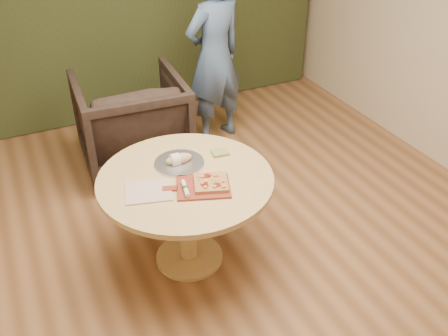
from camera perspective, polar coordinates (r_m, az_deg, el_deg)
name	(u,v)px	position (r m, az deg, el deg)	size (l,w,h in m)	color
room_shell	(237,102)	(2.93, 1.50, 7.56)	(5.04, 6.04, 2.84)	#96643C
pedestal_table	(186,194)	(3.50, -4.35, -2.94)	(1.21, 1.21, 0.75)	tan
pizza_paddle	(202,187)	(3.30, -2.57, -2.17)	(0.47, 0.38, 0.01)	maroon
flatbread_pizza	(211,183)	(3.30, -1.51, -1.67)	(0.28, 0.28, 0.04)	#BA8148
cutlery_roll	(185,188)	(3.26, -4.45, -2.32)	(0.06, 0.20, 0.03)	silver
newspaper	(148,192)	(3.30, -8.63, -2.67)	(0.30, 0.25, 0.01)	white
serving_tray	(179,163)	(3.55, -5.13, 0.57)	(0.36, 0.36, 0.02)	silver
bread_roll	(178,159)	(3.53, -5.29, 1.03)	(0.19, 0.09, 0.09)	#D4B481
green_packet	(220,153)	(3.65, -0.47, 1.78)	(0.12, 0.10, 0.02)	olive
armchair	(131,117)	(4.79, -10.54, 5.72)	(0.96, 0.90, 0.99)	black
person_standing	(214,56)	(5.02, -1.10, 12.67)	(0.66, 0.43, 1.81)	#456085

